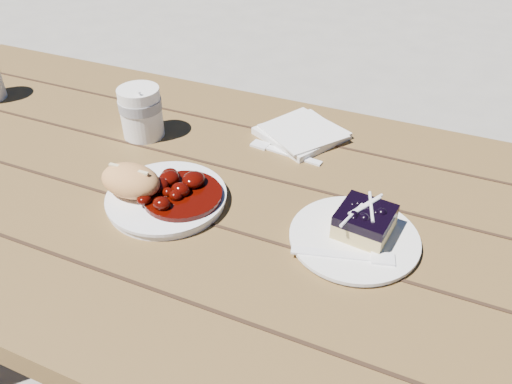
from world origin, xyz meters
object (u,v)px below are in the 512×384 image
at_px(picnic_table, 254,269).
at_px(bread_roll, 131,181).
at_px(coffee_cup, 141,113).
at_px(blueberry_cake, 365,221).
at_px(main_plate, 167,199).
at_px(dessert_plate, 354,238).

height_order(picnic_table, bread_roll, bread_roll).
bearing_deg(bread_roll, coffee_cup, 119.28).
bearing_deg(coffee_cup, picnic_table, -21.63).
relative_size(picnic_table, coffee_cup, 18.81).
bearing_deg(blueberry_cake, bread_roll, -163.26).
bearing_deg(main_plate, picnic_table, 22.38).
bearing_deg(picnic_table, blueberry_cake, -2.87).
distance_m(main_plate, coffee_cup, 0.25).
relative_size(picnic_table, blueberry_cake, 22.07).
height_order(blueberry_cake, coffee_cup, coffee_cup).
bearing_deg(blueberry_cake, dessert_plate, -116.87).
relative_size(main_plate, bread_roll, 1.88).
distance_m(blueberry_cake, coffee_cup, 0.52).
bearing_deg(coffee_cup, bread_roll, -60.72).
bearing_deg(coffee_cup, dessert_plate, -16.61).
height_order(dessert_plate, coffee_cup, coffee_cup).
xyz_separation_m(bread_roll, blueberry_cake, (0.39, 0.07, -0.01)).
bearing_deg(blueberry_cake, coffee_cup, 172.11).
height_order(picnic_table, coffee_cup, coffee_cup).
distance_m(bread_roll, dessert_plate, 0.39).
relative_size(bread_roll, blueberry_cake, 1.20).
xyz_separation_m(picnic_table, coffee_cup, (-0.31, 0.12, 0.21)).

